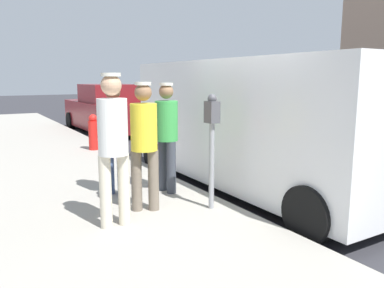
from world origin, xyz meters
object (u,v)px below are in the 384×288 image
Objects in this scene: pedestrian_in_green at (167,131)px; pedestrian_in_yellow at (144,139)px; pedestrian_in_red at (114,132)px; parking_meter_near at (212,132)px; parked_van at (257,121)px; parked_sedan_behind at (108,111)px; fire_hydrant at (94,133)px; pedestrian_in_white at (113,140)px.

pedestrian_in_green is 0.99× the size of pedestrian_in_yellow.
parking_meter_near is at bearing 125.60° from pedestrian_in_red.
pedestrian_in_red is 0.32× the size of parked_van.
parking_meter_near reaches higher than parked_sedan_behind.
parked_sedan_behind is 5.16× the size of fire_hydrant.
parked_sedan_behind is at bearing -100.01° from parking_meter_near.
pedestrian_in_green reaches higher than pedestrian_in_red.
parked_sedan_behind is 4.11m from fire_hydrant.
pedestrian_in_yellow is 2.34m from parked_van.
parked_sedan_behind is (-0.04, -7.87, -0.41)m from parked_van.
pedestrian_in_white is (1.31, -0.06, -0.00)m from parking_meter_near.
pedestrian_in_green is at bearing 89.21° from fire_hydrant.
parked_van reaches higher than pedestrian_in_red.
pedestrian_in_yellow reaches higher than parked_sedan_behind.
pedestrian_in_red is 0.37× the size of parked_sedan_behind.
pedestrian_in_white is 0.40× the size of parked_sedan_behind.
parking_meter_near is 0.85× the size of pedestrian_in_white.
pedestrian_in_white reaches higher than parking_meter_near.
pedestrian_in_red is 1.00× the size of pedestrian_in_green.
parked_sedan_behind is (-2.85, -8.68, -0.43)m from pedestrian_in_white.
parking_meter_near is 0.91× the size of pedestrian_in_yellow.
parked_van reaches higher than parking_meter_near.
pedestrian_in_green is at bearing -141.29° from pedestrian_in_white.
pedestrian_in_yellow is at bearing 81.51° from fire_hydrant.
parked_van reaches higher than pedestrian_in_green.
pedestrian_in_red is 2.41m from parked_van.
pedestrian_in_white is 0.34× the size of parked_van.
pedestrian_in_red is 0.85m from pedestrian_in_yellow.
parking_meter_near is at bearing 91.15° from fire_hydrant.
parking_meter_near is 5.01m from fire_hydrant.
parked_van is at bearing -163.90° from pedestrian_in_white.
pedestrian_in_green reaches higher than parked_sedan_behind.
pedestrian_in_red is at bearing -18.77° from pedestrian_in_green.
pedestrian_in_white is at bearing 71.81° from parked_sedan_behind.
parking_meter_near is 0.92× the size of pedestrian_in_red.
pedestrian_in_white is 1.48m from pedestrian_in_green.
parked_van is at bearing 171.37° from pedestrian_in_red.
pedestrian_in_green reaches higher than fire_hydrant.
parked_van is at bearing -149.81° from parking_meter_near.
parked_van reaches higher than pedestrian_in_white.
parked_sedan_behind is at bearing -102.34° from pedestrian_in_green.
parked_van is at bearing 89.70° from parked_sedan_behind.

